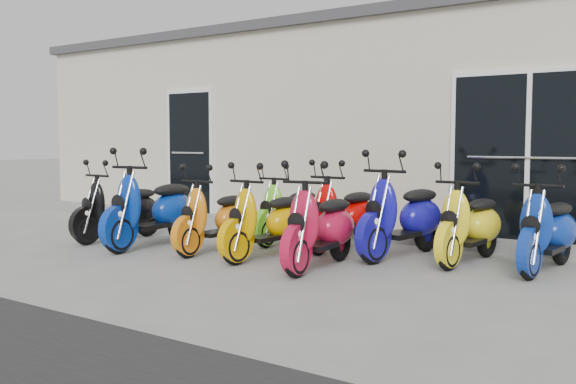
% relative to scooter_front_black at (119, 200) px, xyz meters
% --- Properties ---
extents(ground, '(80.00, 80.00, 0.00)m').
position_rel_scooter_front_black_xyz_m(ground, '(2.38, 0.15, -0.58)').
color(ground, gray).
rests_on(ground, ground).
extents(building, '(14.00, 6.00, 3.20)m').
position_rel_scooter_front_black_xyz_m(building, '(2.38, 5.35, 1.02)').
color(building, beige).
rests_on(building, ground).
extents(roof_cap, '(14.20, 6.20, 0.16)m').
position_rel_scooter_front_black_xyz_m(roof_cap, '(2.38, 5.35, 2.70)').
color(roof_cap, '#3F3F42').
rests_on(roof_cap, building).
extents(front_step, '(14.00, 0.40, 0.15)m').
position_rel_scooter_front_black_xyz_m(front_step, '(2.38, 2.17, -0.50)').
color(front_step, gray).
rests_on(front_step, ground).
extents(door_left, '(1.07, 0.08, 2.22)m').
position_rel_scooter_front_black_xyz_m(door_left, '(-0.82, 2.32, 0.68)').
color(door_left, black).
rests_on(door_left, front_step).
extents(door_right, '(2.02, 0.08, 2.22)m').
position_rel_scooter_front_black_xyz_m(door_right, '(4.98, 2.32, 0.68)').
color(door_right, black).
rests_on(door_right, front_step).
extents(scooter_front_black, '(0.68, 1.61, 1.16)m').
position_rel_scooter_front_black_xyz_m(scooter_front_black, '(0.00, 0.00, 0.00)').
color(scooter_front_black, black).
rests_on(scooter_front_black, ground).
extents(scooter_front_blue, '(0.79, 1.85, 1.33)m').
position_rel_scooter_front_black_xyz_m(scooter_front_blue, '(0.81, -0.13, 0.09)').
color(scooter_front_blue, '#082E9A').
rests_on(scooter_front_blue, ground).
extents(scooter_front_orange_a, '(0.59, 1.55, 1.13)m').
position_rel_scooter_front_black_xyz_m(scooter_front_orange_a, '(1.75, 0.06, -0.01)').
color(scooter_front_orange_a, orange).
rests_on(scooter_front_orange_a, ground).
extents(scooter_front_orange_b, '(0.70, 1.63, 1.17)m').
position_rel_scooter_front_black_xyz_m(scooter_front_orange_b, '(2.55, 0.07, 0.01)').
color(scooter_front_orange_b, '#E4A600').
rests_on(scooter_front_orange_b, ground).
extents(scooter_front_red, '(0.75, 1.69, 1.21)m').
position_rel_scooter_front_black_xyz_m(scooter_front_red, '(3.40, -0.09, 0.03)').
color(scooter_front_red, '#B71135').
rests_on(scooter_front_red, ground).
extents(scooter_back_green, '(0.58, 1.53, 1.12)m').
position_rel_scooter_front_black_xyz_m(scooter_back_green, '(2.10, 1.19, -0.02)').
color(scooter_back_green, '#6EDF27').
rests_on(scooter_back_green, ground).
extents(scooter_back_red, '(0.70, 1.64, 1.18)m').
position_rel_scooter_front_black_xyz_m(scooter_back_red, '(2.99, 1.15, 0.01)').
color(scooter_back_red, '#C60402').
rests_on(scooter_back_red, ground).
extents(scooter_back_blue, '(0.89, 1.85, 1.32)m').
position_rel_scooter_front_black_xyz_m(scooter_back_blue, '(3.86, 1.06, 0.08)').
color(scooter_back_blue, '#14109C').
rests_on(scooter_back_blue, ground).
extents(scooter_back_yellow, '(0.71, 1.64, 1.18)m').
position_rel_scooter_front_black_xyz_m(scooter_back_yellow, '(4.65, 1.15, 0.01)').
color(scooter_back_yellow, yellow).
rests_on(scooter_back_yellow, ground).
extents(scooter_back_extra, '(0.71, 1.64, 1.18)m').
position_rel_scooter_front_black_xyz_m(scooter_back_extra, '(5.50, 1.15, 0.01)').
color(scooter_back_extra, '#0D2F95').
rests_on(scooter_back_extra, ground).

